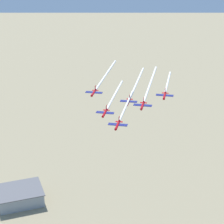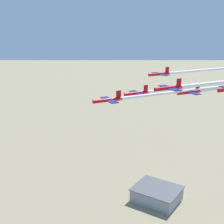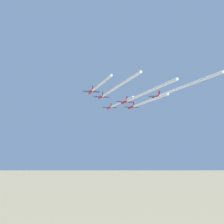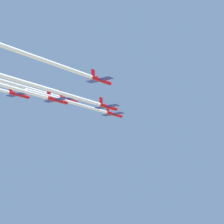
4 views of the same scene
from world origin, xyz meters
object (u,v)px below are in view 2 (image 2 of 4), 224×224
object	(u,v)px
hangar	(157,194)
jet_0	(108,100)
jet_2	(137,93)
jet_4	(190,92)
jet_5	(160,74)
jet_1	(169,88)

from	to	relation	value
hangar	jet_0	bearing A→B (deg)	-73.43
jet_2	jet_4	bearing A→B (deg)	-120.47
jet_2	jet_5	xyz separation A→B (m)	(0.05, 16.74, 3.96)
jet_2	jet_5	distance (m)	17.20
hangar	jet_1	distance (m)	147.72
jet_2	jet_5	bearing A→B (deg)	-59.53
jet_0	jet_1	size ratio (longest dim) A/B	1.00
jet_1	jet_2	size ratio (longest dim) A/B	1.00
jet_4	jet_2	bearing A→B (deg)	59.53
jet_2	jet_4	world-z (taller)	jet_4
jet_1	jet_5	size ratio (longest dim) A/B	1.00
jet_1	jet_4	world-z (taller)	jet_1
jet_0	jet_4	bearing A→B (deg)	-90.00
jet_0	jet_2	size ratio (longest dim) A/B	1.00
hangar	jet_2	bearing A→B (deg)	-70.57
jet_1	hangar	bearing A→B (deg)	-34.25
jet_4	jet_5	xyz separation A→B (m)	(-14.61, 8.65, 3.36)
jet_0	jet_5	world-z (taller)	jet_5
jet_1	jet_4	distance (m)	17.29
jet_1	jet_2	xyz separation A→B (m)	(-14.61, 8.65, -4.91)
jet_1	jet_5	distance (m)	29.28
jet_0	jet_1	world-z (taller)	jet_1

